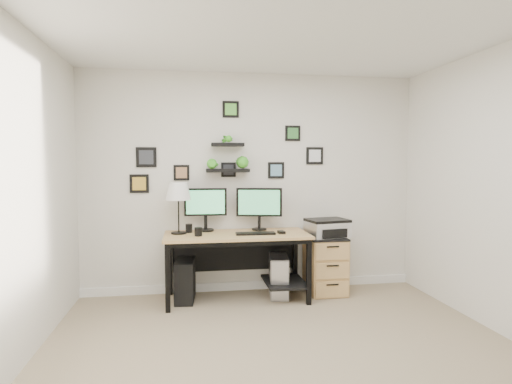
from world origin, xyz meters
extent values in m
plane|color=tan|center=(0.00, 0.00, 0.00)|extent=(4.00, 4.00, 0.00)
plane|color=white|center=(0.00, 0.00, 2.60)|extent=(4.00, 4.00, 0.00)
plane|color=silver|center=(0.00, 2.00, 1.30)|extent=(4.00, 0.00, 4.00)
plane|color=silver|center=(0.00, -2.00, 1.30)|extent=(4.00, 0.00, 4.00)
plane|color=silver|center=(-2.00, 0.00, 1.30)|extent=(0.00, 4.00, 4.00)
cube|color=white|center=(0.00, 1.99, 0.05)|extent=(4.00, 0.03, 0.10)
cube|color=tan|center=(-0.23, 1.63, 0.73)|extent=(1.60, 0.70, 0.03)
cube|color=black|center=(-0.23, 1.63, 0.69)|extent=(1.54, 0.64, 0.05)
cube|color=black|center=(-0.23, 1.96, 0.46)|extent=(1.44, 0.02, 0.41)
cube|color=black|center=(0.32, 1.63, 0.18)|extent=(0.45, 0.63, 0.03)
cube|color=black|center=(-0.98, 1.33, 0.36)|extent=(0.05, 0.05, 0.72)
cube|color=black|center=(-0.98, 1.93, 0.36)|extent=(0.05, 0.05, 0.72)
cube|color=black|center=(0.52, 1.33, 0.36)|extent=(0.05, 0.05, 0.72)
cube|color=black|center=(0.52, 1.93, 0.36)|extent=(0.05, 0.05, 0.72)
cylinder|color=black|center=(-0.56, 1.86, 0.76)|extent=(0.20, 0.20, 0.02)
cylinder|color=black|center=(-0.56, 1.86, 0.85)|extent=(0.04, 0.04, 0.17)
cube|color=black|center=(-0.56, 1.86, 1.09)|extent=(0.49, 0.05, 0.32)
cube|color=#4CB272|center=(-0.56, 1.84, 1.09)|extent=(0.44, 0.02, 0.27)
cylinder|color=black|center=(0.06, 1.84, 0.76)|extent=(0.20, 0.20, 0.02)
cylinder|color=black|center=(0.06, 1.84, 0.84)|extent=(0.04, 0.04, 0.15)
cube|color=black|center=(0.06, 1.83, 1.08)|extent=(0.53, 0.14, 0.33)
cube|color=#4CB272|center=(0.06, 1.82, 1.08)|extent=(0.47, 0.10, 0.29)
cube|color=black|center=(-0.03, 1.55, 0.76)|extent=(0.44, 0.15, 0.02)
cube|color=black|center=(0.27, 1.56, 0.77)|extent=(0.08, 0.11, 0.03)
cylinder|color=black|center=(-0.87, 1.73, 0.76)|extent=(0.17, 0.17, 0.02)
cylinder|color=black|center=(-0.87, 1.73, 1.02)|extent=(0.02, 0.02, 0.52)
cone|color=white|center=(-0.87, 1.73, 1.23)|extent=(0.28, 0.28, 0.19)
cylinder|color=black|center=(-0.66, 1.54, 0.80)|extent=(0.08, 0.08, 0.09)
cylinder|color=black|center=(-0.76, 1.79, 0.80)|extent=(0.08, 0.08, 0.10)
cube|color=black|center=(-0.81, 1.69, 0.23)|extent=(0.24, 0.47, 0.46)
cube|color=gray|center=(0.27, 1.70, 0.23)|extent=(0.27, 0.49, 0.46)
cube|color=silver|center=(0.23, 1.47, 0.23)|extent=(0.18, 0.04, 0.43)
cube|color=tan|center=(0.84, 1.73, 0.33)|extent=(0.42, 0.50, 0.65)
cube|color=black|center=(0.84, 1.73, 0.66)|extent=(0.43, 0.51, 0.02)
cube|color=tan|center=(0.84, 1.47, 0.11)|extent=(0.39, 0.02, 0.18)
cylinder|color=black|center=(0.84, 1.46, 0.17)|extent=(0.14, 0.02, 0.02)
cube|color=tan|center=(0.84, 1.47, 0.33)|extent=(0.39, 0.02, 0.18)
cylinder|color=black|center=(0.84, 1.46, 0.39)|extent=(0.14, 0.02, 0.02)
cube|color=tan|center=(0.84, 1.47, 0.54)|extent=(0.39, 0.02, 0.18)
cylinder|color=black|center=(0.84, 1.46, 0.60)|extent=(0.14, 0.02, 0.02)
cube|color=silver|center=(0.85, 1.72, 0.76)|extent=(0.51, 0.43, 0.18)
cube|color=black|center=(0.85, 1.72, 0.86)|extent=(0.51, 0.43, 0.03)
cube|color=black|center=(0.89, 1.54, 0.73)|extent=(0.31, 0.07, 0.10)
cube|color=black|center=(-0.30, 1.91, 1.45)|extent=(0.50, 0.18, 0.04)
cube|color=black|center=(-0.30, 1.90, 1.75)|extent=(0.38, 0.15, 0.04)
imported|color=green|center=(-0.47, 1.91, 1.60)|extent=(0.15, 0.12, 0.27)
imported|color=green|center=(-0.13, 1.91, 1.60)|extent=(0.15, 0.15, 0.27)
imported|color=green|center=(-0.30, 1.90, 1.90)|extent=(0.13, 0.09, 0.25)
cube|color=black|center=(-0.83, 1.99, 1.42)|extent=(0.18, 0.02, 0.18)
cube|color=#996C47|center=(-0.83, 1.98, 1.42)|extent=(0.13, 0.00, 0.13)
cube|color=black|center=(-0.28, 1.99, 1.46)|extent=(0.17, 0.02, 0.17)
cube|color=#27272C|center=(-0.28, 1.98, 1.46)|extent=(0.12, 0.00, 0.12)
cube|color=black|center=(-1.31, 1.99, 1.30)|extent=(0.21, 0.02, 0.21)
cube|color=gold|center=(-1.31, 1.98, 1.30)|extent=(0.15, 0.00, 0.15)
cube|color=black|center=(-1.23, 1.99, 1.60)|extent=(0.23, 0.02, 0.23)
cube|color=#2E3138|center=(-1.23, 1.98, 1.60)|extent=(0.16, 0.00, 0.16)
cube|color=black|center=(-0.25, 1.99, 2.17)|extent=(0.19, 0.02, 0.19)
cube|color=#55AF3A|center=(-0.25, 1.98, 2.17)|extent=(0.13, 0.00, 0.13)
cube|color=black|center=(0.77, 1.99, 1.62)|extent=(0.21, 0.02, 0.21)
cube|color=silver|center=(0.77, 1.98, 1.62)|extent=(0.15, 0.00, 0.15)
cube|color=black|center=(0.50, 1.99, 1.90)|extent=(0.18, 0.02, 0.18)
cube|color=#357535|center=(0.50, 1.98, 1.90)|extent=(0.13, 0.00, 0.13)
cube|color=black|center=(0.29, 1.99, 1.45)|extent=(0.20, 0.02, 0.20)
cube|color=#6190AA|center=(0.29, 1.98, 1.45)|extent=(0.14, 0.00, 0.14)
camera|label=1|loc=(-0.76, -3.07, 1.55)|focal=30.00mm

